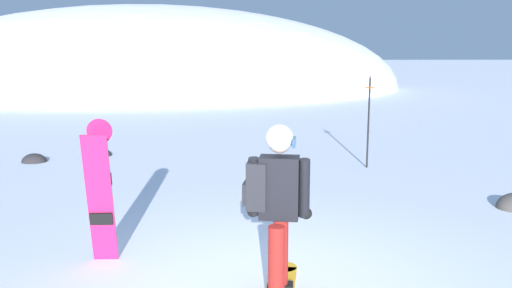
{
  "coord_description": "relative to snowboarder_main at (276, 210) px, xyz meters",
  "views": [
    {
      "loc": [
        -0.27,
        -4.67,
        2.36
      ],
      "look_at": [
        0.06,
        2.86,
        1.0
      ],
      "focal_mm": 35.96,
      "sensor_mm": 36.0,
      "label": 1
    }
  ],
  "objects": [
    {
      "name": "spare_snowboard",
      "position": [
        -1.87,
        1.01,
        -0.09
      ],
      "size": [
        0.28,
        0.32,
        1.64
      ],
      "color": "#D11E5B",
      "rests_on": "ground"
    },
    {
      "name": "ridge_peak_main",
      "position": [
        -6.09,
        31.72,
        -0.92
      ],
      "size": [
        33.55,
        30.2,
        10.83
      ],
      "color": "white",
      "rests_on": "ground"
    },
    {
      "name": "snowboarder_main",
      "position": [
        0.0,
        0.0,
        0.0
      ],
      "size": [
        0.65,
        1.82,
        1.71
      ],
      "color": "orange",
      "rests_on": "ground"
    },
    {
      "name": "piste_marker_near",
      "position": [
        2.36,
        5.71,
        0.17
      ],
      "size": [
        0.2,
        0.2,
        1.91
      ],
      "color": "black",
      "rests_on": "ground"
    },
    {
      "name": "rock_small",
      "position": [
        -3.46,
        7.18,
        -0.92
      ],
      "size": [
        0.49,
        0.42,
        0.34
      ],
      "color": "#282628",
      "rests_on": "ground"
    },
    {
      "name": "rock_mid",
      "position": [
        -4.73,
        6.55,
        -0.92
      ],
      "size": [
        0.53,
        0.45,
        0.37
      ],
      "color": "#282628",
      "rests_on": "ground"
    }
  ]
}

